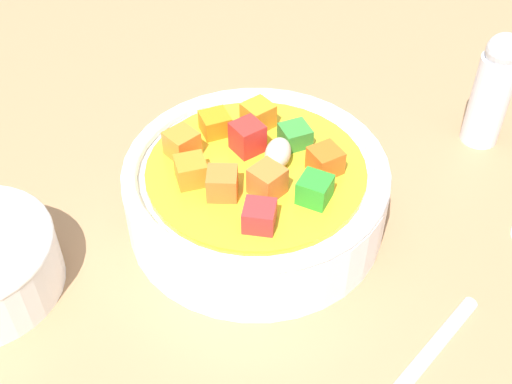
% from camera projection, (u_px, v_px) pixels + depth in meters
% --- Properties ---
extents(ground_plane, '(1.40, 1.40, 0.02)m').
position_uv_depth(ground_plane, '(256.00, 230.00, 0.43)').
color(ground_plane, '#9E754F').
extents(soup_bowl_main, '(0.16, 0.16, 0.06)m').
position_uv_depth(soup_bowl_main, '(256.00, 189.00, 0.40)').
color(soup_bowl_main, white).
rests_on(soup_bowl_main, ground_plane).
extents(spoon, '(0.14, 0.21, 0.01)m').
position_uv_depth(spoon, '(467.00, 305.00, 0.37)').
color(spoon, silver).
rests_on(spoon, ground_plane).
extents(pepper_shaker, '(0.03, 0.03, 0.09)m').
position_uv_depth(pepper_shaker, '(492.00, 90.00, 0.45)').
color(pepper_shaker, silver).
rests_on(pepper_shaker, ground_plane).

